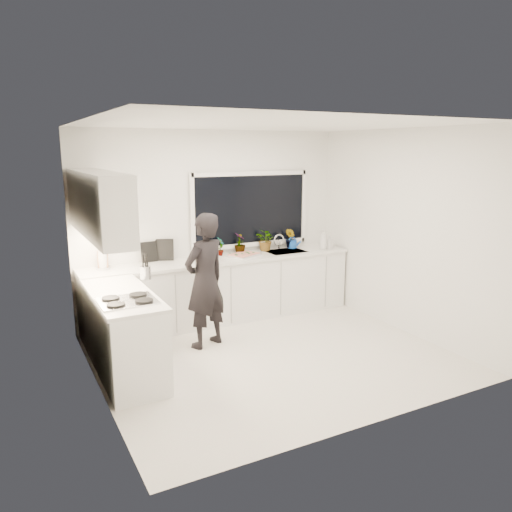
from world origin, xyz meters
TOP-DOWN VIEW (x-y plane):
  - floor at (0.00, 0.00)m, footprint 4.00×3.50m
  - wall_back at (0.00, 1.76)m, footprint 4.00×0.02m
  - wall_left at (-2.01, 0.00)m, footprint 0.02×3.50m
  - wall_right at (2.01, 0.00)m, footprint 0.02×3.50m
  - ceiling at (0.00, 0.00)m, footprint 4.00×3.50m
  - window at (0.60, 1.73)m, footprint 1.80×0.02m
  - base_cabinets_back at (0.00, 1.45)m, footprint 3.92×0.58m
  - base_cabinets_left at (-1.67, 0.35)m, footprint 0.58×1.60m
  - countertop_back at (0.00, 1.44)m, footprint 3.94×0.62m
  - countertop_left at (-1.67, 0.35)m, footprint 0.62×1.60m
  - upper_cabinets at (-1.79, 0.70)m, footprint 0.34×2.10m
  - sink at (1.05, 1.45)m, footprint 0.58×0.42m
  - faucet at (1.05, 1.65)m, footprint 0.03×0.03m
  - stovetop at (-1.69, -0.00)m, footprint 0.56×0.48m
  - person at (-0.58, 0.67)m, footprint 0.72×0.60m
  - pizza_tray at (0.33, 1.42)m, footprint 0.54×0.48m
  - pizza at (0.33, 1.42)m, footprint 0.49×0.43m
  - watering_can at (1.27, 1.61)m, footprint 0.18×0.18m
  - paper_towel_roll at (-1.62, 1.55)m, footprint 0.11×0.11m
  - knife_block at (-1.62, 1.59)m, footprint 0.15×0.13m
  - utensil_crock at (-1.28, 0.80)m, footprint 0.17×0.17m
  - picture_frame_large at (-0.98, 1.69)m, footprint 0.22×0.04m
  - picture_frame_small at (-0.76, 1.69)m, footprint 0.24×0.12m
  - herb_plants at (0.72, 1.61)m, footprint 1.34×0.37m
  - soap_bottles at (1.66, 1.30)m, footprint 0.25×0.14m

SIDE VIEW (x-z plane):
  - floor at x=0.00m, z-range -0.02..0.00m
  - base_cabinets_back at x=0.00m, z-range 0.00..0.88m
  - base_cabinets_left at x=-1.67m, z-range 0.00..0.88m
  - person at x=-0.58m, z-range 0.00..1.69m
  - sink at x=1.05m, z-range 0.80..0.94m
  - countertop_back at x=0.00m, z-range 0.88..0.92m
  - countertop_left at x=-1.67m, z-range 0.88..0.92m
  - stovetop at x=-1.69m, z-range 0.92..0.95m
  - pizza_tray at x=0.33m, z-range 0.92..0.95m
  - pizza at x=0.33m, z-range 0.95..0.96m
  - watering_can at x=1.27m, z-range 0.92..1.05m
  - utensil_crock at x=-1.28m, z-range 0.92..1.08m
  - faucet at x=1.05m, z-range 0.92..1.14m
  - knife_block at x=-1.62m, z-range 0.92..1.14m
  - paper_towel_roll at x=-1.62m, z-range 0.92..1.18m
  - picture_frame_large at x=-0.98m, z-range 0.92..1.20m
  - soap_bottles at x=1.66m, z-range 0.90..1.22m
  - picture_frame_small at x=-0.76m, z-range 0.92..1.22m
  - herb_plants at x=0.72m, z-range 0.91..1.25m
  - wall_back at x=0.00m, z-range 0.00..2.70m
  - wall_left at x=-2.01m, z-range 0.00..2.70m
  - wall_right at x=2.01m, z-range 0.00..2.70m
  - window at x=0.60m, z-range 1.05..2.05m
  - upper_cabinets at x=-1.79m, z-range 1.50..2.20m
  - ceiling at x=0.00m, z-range 2.70..2.72m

